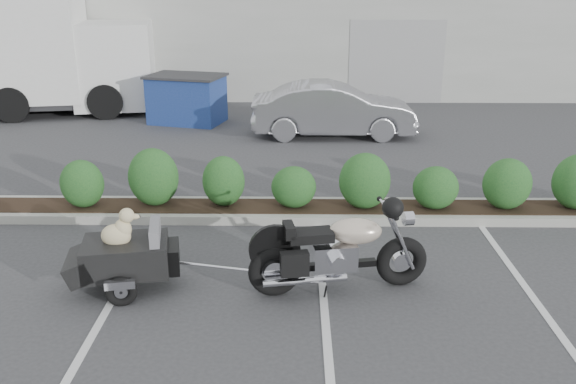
{
  "coord_description": "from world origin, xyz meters",
  "views": [
    {
      "loc": [
        0.84,
        -7.58,
        3.93
      ],
      "look_at": [
        0.72,
        1.28,
        0.75
      ],
      "focal_mm": 38.0,
      "sensor_mm": 36.0,
      "label": 1
    }
  ],
  "objects_px": {
    "dumpster": "(187,99)",
    "delivery_truck": "(23,55)",
    "motorcycle": "(340,252)",
    "sedan": "(333,110)",
    "pet_trailer": "(125,255)"
  },
  "relations": [
    {
      "from": "dumpster",
      "to": "delivery_truck",
      "type": "relative_size",
      "value": 0.29
    },
    {
      "from": "motorcycle",
      "to": "dumpster",
      "type": "height_order",
      "value": "motorcycle"
    },
    {
      "from": "motorcycle",
      "to": "delivery_truck",
      "type": "height_order",
      "value": "delivery_truck"
    },
    {
      "from": "dumpster",
      "to": "delivery_truck",
      "type": "distance_m",
      "value": 5.17
    },
    {
      "from": "dumpster",
      "to": "delivery_truck",
      "type": "height_order",
      "value": "delivery_truck"
    },
    {
      "from": "motorcycle",
      "to": "pet_trailer",
      "type": "bearing_deg",
      "value": 169.25
    },
    {
      "from": "motorcycle",
      "to": "pet_trailer",
      "type": "xyz_separation_m",
      "value": [
        -2.79,
        0.02,
        -0.07
      ]
    },
    {
      "from": "delivery_truck",
      "to": "dumpster",
      "type": "bearing_deg",
      "value": -23.23
    },
    {
      "from": "delivery_truck",
      "to": "motorcycle",
      "type": "bearing_deg",
      "value": -61.29
    },
    {
      "from": "sedan",
      "to": "dumpster",
      "type": "bearing_deg",
      "value": 69.37
    },
    {
      "from": "pet_trailer",
      "to": "dumpster",
      "type": "bearing_deg",
      "value": 84.5
    },
    {
      "from": "pet_trailer",
      "to": "dumpster",
      "type": "height_order",
      "value": "dumpster"
    },
    {
      "from": "pet_trailer",
      "to": "sedan",
      "type": "relative_size",
      "value": 0.47
    },
    {
      "from": "sedan",
      "to": "delivery_truck",
      "type": "xyz_separation_m",
      "value": [
        -8.91,
        2.66,
        1.02
      ]
    },
    {
      "from": "pet_trailer",
      "to": "delivery_truck",
      "type": "distance_m",
      "value": 12.26
    }
  ]
}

